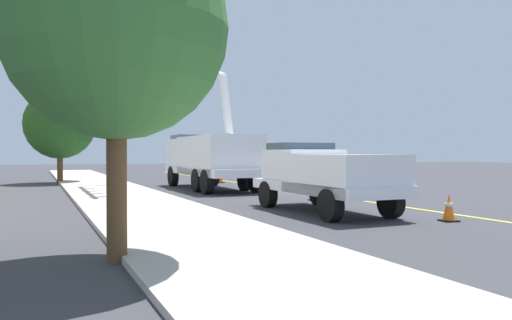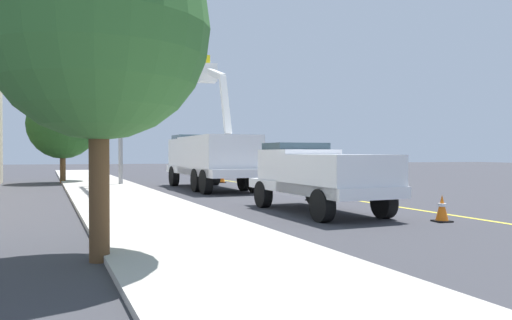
% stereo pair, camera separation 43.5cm
% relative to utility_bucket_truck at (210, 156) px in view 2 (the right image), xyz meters
% --- Properties ---
extents(ground, '(120.00, 120.00, 0.00)m').
position_rel_utility_bucket_truck_xyz_m(ground, '(-2.28, -3.43, -1.61)').
color(ground, '#38383D').
extents(sidewalk_far_side, '(59.97, 11.18, 0.12)m').
position_rel_utility_bucket_truck_xyz_m(sidewalk_far_side, '(-3.28, 4.34, -1.55)').
color(sidewalk_far_side, '#B2ADA3').
rests_on(sidewalk_far_side, ground).
extents(lane_centre_stripe, '(49.62, 6.50, 0.01)m').
position_rel_utility_bucket_truck_xyz_m(lane_centre_stripe, '(-2.28, -3.43, -1.60)').
color(lane_centre_stripe, yellow).
rests_on(lane_centre_stripe, ground).
extents(utility_bucket_truck, '(8.45, 3.52, 6.71)m').
position_rel_utility_bucket_truck_xyz_m(utility_bucket_truck, '(0.00, 0.00, 0.00)').
color(utility_bucket_truck, white).
rests_on(utility_bucket_truck, ground).
extents(service_pickup_truck, '(5.82, 2.79, 2.06)m').
position_rel_utility_bucket_truck_xyz_m(service_pickup_truck, '(-10.39, -1.32, -0.49)').
color(service_pickup_truck, white).
rests_on(service_pickup_truck, ground).
extents(passing_minivan, '(5.00, 2.49, 1.69)m').
position_rel_utility_bucket_truck_xyz_m(passing_minivan, '(8.86, -5.14, -0.63)').
color(passing_minivan, silver).
rests_on(passing_minivan, ground).
extents(traffic_cone_leading, '(0.40, 0.40, 0.69)m').
position_rel_utility_bucket_truck_xyz_m(traffic_cone_leading, '(-13.07, -3.55, -1.27)').
color(traffic_cone_leading, black).
rests_on(traffic_cone_leading, ground).
extents(traffic_cone_mid_front, '(0.40, 0.40, 0.72)m').
position_rel_utility_bucket_truck_xyz_m(traffic_cone_mid_front, '(-6.97, -2.50, -1.25)').
color(traffic_cone_mid_front, black).
rests_on(traffic_cone_mid_front, ground).
extents(traffic_cone_mid_rear, '(0.40, 0.40, 0.82)m').
position_rel_utility_bucket_truck_xyz_m(traffic_cone_mid_rear, '(-1.74, -2.31, -1.20)').
color(traffic_cone_mid_rear, black).
rests_on(traffic_cone_mid_rear, ground).
extents(traffic_cone_trailing, '(0.40, 0.40, 0.72)m').
position_rel_utility_bucket_truck_xyz_m(traffic_cone_trailing, '(4.55, -1.55, -1.25)').
color(traffic_cone_trailing, black).
rests_on(traffic_cone_trailing, ground).
extents(traffic_signal_mast, '(6.99, 1.18, 7.65)m').
position_rel_utility_bucket_truck_xyz_m(traffic_signal_mast, '(0.83, 3.84, 4.00)').
color(traffic_signal_mast, gray).
rests_on(traffic_signal_mast, ground).
extents(street_tree_left, '(3.57, 3.57, 5.51)m').
position_rel_utility_bucket_truck_xyz_m(street_tree_left, '(-15.57, 4.63, 2.11)').
color(street_tree_left, brown).
rests_on(street_tree_left, ground).
extents(street_tree_right, '(3.99, 3.99, 5.40)m').
position_rel_utility_bucket_truck_xyz_m(street_tree_right, '(6.99, 7.38, 1.79)').
color(street_tree_right, brown).
rests_on(street_tree_right, ground).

